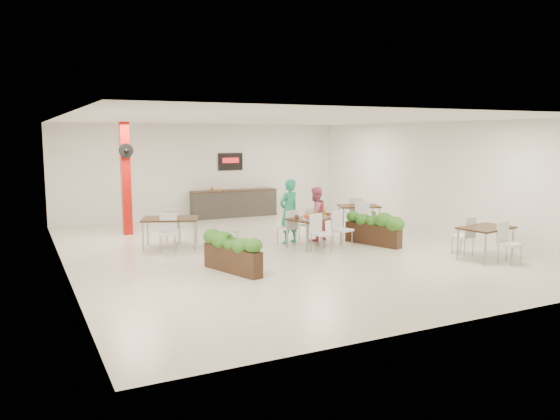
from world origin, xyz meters
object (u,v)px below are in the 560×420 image
at_px(planter_right, 373,227).
at_px(side_table_b, 359,209).
at_px(red_column, 126,177).
at_px(side_table_c, 486,232).
at_px(main_table, 314,222).
at_px(diner_man, 289,211).
at_px(service_counter, 234,203).
at_px(diner_woman, 315,214).
at_px(side_table_a, 170,222).
at_px(planter_left, 232,249).

distance_m(planter_right, side_table_b, 2.17).
height_order(red_column, side_table_c, red_column).
bearing_deg(main_table, diner_man, 120.81).
xyz_separation_m(red_column, planter_right, (5.44, -4.31, -1.16)).
height_order(service_counter, side_table_b, service_counter).
distance_m(planter_right, side_table_c, 2.84).
bearing_deg(main_table, planter_right, -18.43).
xyz_separation_m(planter_right, side_table_c, (1.33, -2.51, 0.15)).
bearing_deg(diner_woman, red_column, -53.41).
bearing_deg(side_table_c, main_table, 122.41).
bearing_deg(main_table, service_counter, 89.65).
bearing_deg(side_table_b, side_table_a, -159.76).
relative_size(red_column, diner_man, 1.90).
bearing_deg(side_table_c, diner_woman, 112.57).
relative_size(main_table, side_table_b, 1.15).
relative_size(main_table, planter_left, 1.17).
relative_size(diner_man, planter_right, 1.03).
bearing_deg(service_counter, diner_man, -94.86).
bearing_deg(planter_right, diner_woman, 132.88).
bearing_deg(diner_woman, side_table_a, -30.63).
height_order(main_table, diner_woman, diner_woman).
bearing_deg(planter_left, service_counter, 68.31).
distance_m(service_counter, main_table, 5.69).
relative_size(service_counter, main_table, 1.57).
relative_size(red_column, diner_woman, 2.21).
bearing_deg(main_table, side_table_b, 31.90).
distance_m(side_table_b, side_table_c, 4.49).
relative_size(diner_man, diner_woman, 1.16).
bearing_deg(diner_man, side_table_a, -34.03).
distance_m(side_table_a, side_table_b, 5.70).
bearing_deg(side_table_c, side_table_b, 84.86).
height_order(service_counter, side_table_c, service_counter).
bearing_deg(planter_right, service_counter, 103.13).
bearing_deg(planter_right, diner_man, 148.39).
xyz_separation_m(service_counter, diner_man, (-0.43, -5.03, 0.35)).
distance_m(planter_left, side_table_a, 3.13).
bearing_deg(red_column, side_table_c, -45.22).
bearing_deg(diner_woman, side_table_c, 105.70).
distance_m(diner_man, side_table_c, 4.86).
height_order(red_column, service_counter, red_column).
bearing_deg(planter_right, planter_left, -166.05).
height_order(service_counter, diner_man, service_counter).
bearing_deg(planter_left, red_column, 101.70).
bearing_deg(diner_man, side_table_b, 178.96).
relative_size(main_table, planter_right, 1.17).
relative_size(planter_left, side_table_c, 0.98).
bearing_deg(diner_man, side_table_c, 113.62).
bearing_deg(side_table_a, diner_man, 4.27).
bearing_deg(red_column, planter_left, -78.30).
distance_m(red_column, diner_woman, 5.47).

